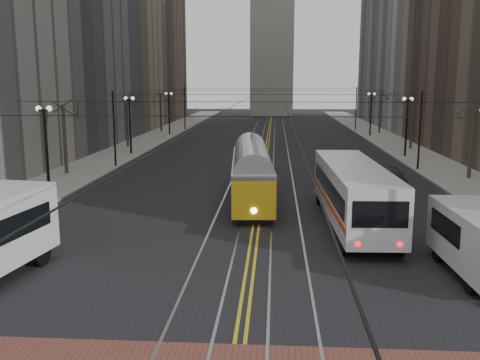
# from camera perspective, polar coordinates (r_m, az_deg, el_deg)

# --- Properties ---
(ground) EXTENTS (260.00, 260.00, 0.00)m
(ground) POSITION_cam_1_polar(r_m,az_deg,el_deg) (16.86, 0.19, -15.57)
(ground) COLOR black
(ground) RESTS_ON ground
(sidewalk_left) EXTENTS (5.00, 140.00, 0.15)m
(sidewalk_left) POSITION_cam_1_polar(r_m,az_deg,el_deg) (62.62, -11.00, 3.60)
(sidewalk_left) COLOR gray
(sidewalk_left) RESTS_ON ground
(sidewalk_right) EXTENTS (5.00, 140.00, 0.15)m
(sidewalk_right) POSITION_cam_1_polar(r_m,az_deg,el_deg) (62.16, 16.87, 3.29)
(sidewalk_right) COLOR gray
(sidewalk_right) RESTS_ON ground
(streetcar_rails) EXTENTS (4.80, 130.00, 0.02)m
(streetcar_rails) POSITION_cam_1_polar(r_m,az_deg,el_deg) (60.57, 2.88, 3.48)
(streetcar_rails) COLOR gray
(streetcar_rails) RESTS_ON ground
(centre_lines) EXTENTS (0.42, 130.00, 0.01)m
(centre_lines) POSITION_cam_1_polar(r_m,az_deg,el_deg) (60.57, 2.88, 3.49)
(centre_lines) COLOR gold
(centre_lines) RESTS_ON ground
(building_left_far) EXTENTS (16.00, 20.00, 40.00)m
(building_left_far) POSITION_cam_1_polar(r_m,az_deg,el_deg) (105.27, -11.29, 17.20)
(building_left_far) COLOR brown
(building_left_far) RESTS_ON ground
(building_right_far) EXTENTS (16.00, 20.00, 40.00)m
(building_right_far) POSITION_cam_1_polar(r_m,az_deg,el_deg) (104.81, 18.13, 16.92)
(building_right_far) COLOR slate
(building_right_far) RESTS_ON ground
(lamp_posts) EXTENTS (27.60, 57.20, 5.60)m
(lamp_posts) POSITION_cam_1_polar(r_m,az_deg,el_deg) (44.11, 2.56, 4.51)
(lamp_posts) COLOR black
(lamp_posts) RESTS_ON ground
(street_trees) EXTENTS (31.68, 53.28, 5.60)m
(street_trees) POSITION_cam_1_polar(r_m,az_deg,el_deg) (50.58, 2.72, 5.28)
(street_trees) COLOR #382D23
(street_trees) RESTS_ON ground
(trolley_wires) EXTENTS (25.96, 120.00, 6.60)m
(trolley_wires) POSITION_cam_1_polar(r_m,az_deg,el_deg) (50.08, 2.72, 6.34)
(trolley_wires) COLOR black
(trolley_wires) RESTS_ON ground
(streetcar) EXTENTS (3.08, 12.47, 2.91)m
(streetcar) POSITION_cam_1_polar(r_m,az_deg,el_deg) (33.23, 1.24, 0.19)
(streetcar) COLOR gold
(streetcar) RESTS_ON ground
(rear_bus) EXTENTS (3.06, 12.27, 3.18)m
(rear_bus) POSITION_cam_1_polar(r_m,az_deg,el_deg) (28.19, 11.98, -1.64)
(rear_bus) COLOR silver
(rear_bus) RESTS_ON ground
(cargo_van) EXTENTS (2.45, 5.92, 2.59)m
(cargo_van) POSITION_cam_1_polar(r_m,az_deg,el_deg) (22.44, 24.26, -6.27)
(cargo_van) COLOR silver
(cargo_van) RESTS_ON ground
(sedan_grey) EXTENTS (1.79, 4.17, 1.40)m
(sedan_grey) POSITION_cam_1_polar(r_m,az_deg,el_deg) (39.92, 15.78, 0.44)
(sedan_grey) COLOR #3A3D41
(sedan_grey) RESTS_ON ground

